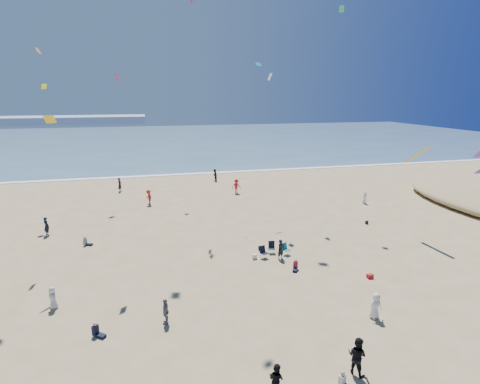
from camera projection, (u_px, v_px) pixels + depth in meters
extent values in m
plane|color=tan|center=(239.00, 352.00, 19.29)|extent=(220.00, 220.00, 0.00)
cube|color=#476B84|center=(162.00, 140.00, 108.58)|extent=(220.00, 100.00, 0.06)
cube|color=white|center=(175.00, 175.00, 61.58)|extent=(220.00, 1.20, 0.08)
cube|color=#7A8EA8|center=(17.00, 121.00, 164.93)|extent=(110.00, 20.00, 3.20)
imported|color=black|center=(357.00, 356.00, 17.58)|extent=(1.11, 1.17, 1.90)
imported|color=slate|center=(166.00, 311.00, 21.50)|extent=(0.59, 0.98, 1.57)
imported|color=black|center=(281.00, 250.00, 29.90)|extent=(0.72, 0.61, 1.67)
imported|color=white|center=(365.00, 198.00, 45.28)|extent=(0.58, 0.79, 1.48)
imported|color=silver|center=(375.00, 306.00, 22.00)|extent=(0.86, 0.63, 1.62)
imported|color=black|center=(120.00, 185.00, 50.87)|extent=(0.70, 0.82, 1.91)
imported|color=#AF1923|center=(236.00, 186.00, 49.99)|extent=(1.27, 0.76, 1.91)
imported|color=silver|center=(53.00, 298.00, 23.04)|extent=(0.76, 0.84, 1.45)
imported|color=black|center=(46.00, 226.00, 35.01)|extent=(0.76, 0.77, 1.79)
imported|color=red|center=(149.00, 197.00, 44.77)|extent=(1.05, 1.34, 1.82)
imported|color=black|center=(276.00, 379.00, 16.38)|extent=(0.91, 0.94, 1.53)
imported|color=black|center=(215.00, 175.00, 57.15)|extent=(1.08, 1.12, 1.82)
cube|color=white|center=(255.00, 257.00, 30.10)|extent=(0.35, 0.20, 0.40)
cube|color=black|center=(260.00, 248.00, 31.78)|extent=(0.30, 0.22, 0.38)
cube|color=maroon|center=(370.00, 276.00, 26.98)|extent=(0.45, 0.30, 0.30)
cube|color=black|center=(367.00, 222.00, 38.23)|extent=(0.28, 0.18, 0.34)
cube|color=red|center=(117.00, 77.00, 26.49)|extent=(0.41, 0.77, 0.52)
cube|color=#1CA85C|center=(342.00, 9.00, 37.50)|extent=(0.55, 0.50, 0.58)
cube|color=#861D8F|center=(192.00, 0.00, 36.06)|extent=(0.42, 0.81, 0.46)
cube|color=#20B9D0|center=(258.00, 64.00, 39.78)|extent=(0.74, 0.54, 0.34)
cube|color=orange|center=(38.00, 51.00, 29.79)|extent=(0.26, 0.85, 0.42)
cube|color=yellow|center=(50.00, 119.00, 25.86)|extent=(0.76, 0.83, 0.52)
cube|color=#52309B|center=(193.00, 35.00, 36.13)|extent=(0.40, 0.86, 0.45)
cube|color=#CDEF15|center=(44.00, 87.00, 38.32)|extent=(0.60, 0.56, 0.49)
cube|color=white|center=(270.00, 77.00, 36.49)|extent=(0.59, 0.65, 0.68)
cube|color=orange|center=(417.00, 155.00, 33.74)|extent=(0.35, 2.64, 1.87)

